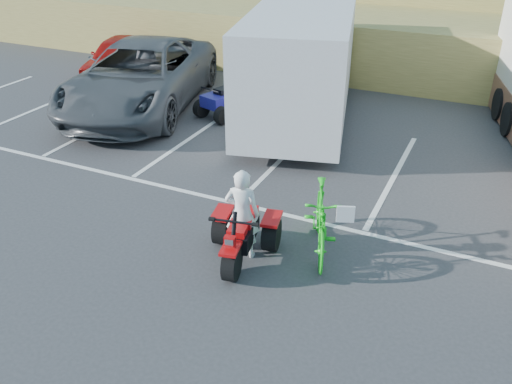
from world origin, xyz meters
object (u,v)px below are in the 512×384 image
at_px(grey_pickup, 140,76).
at_px(quad_atv_blue, 224,116).
at_px(red_trike_atv, 241,259).
at_px(green_dirt_bike, 321,220).
at_px(cargo_trailer, 300,64).
at_px(rider, 242,214).
at_px(quad_atv_green, 279,127).
at_px(red_car, 119,56).

distance_m(grey_pickup, quad_atv_blue, 2.78).
xyz_separation_m(red_trike_atv, grey_pickup, (-6.21, 5.85, 0.96)).
xyz_separation_m(green_dirt_bike, cargo_trailer, (-2.64, 5.82, 1.02)).
relative_size(red_trike_atv, rider, 0.97).
bearing_deg(grey_pickup, quad_atv_green, -11.81).
bearing_deg(quad_atv_blue, red_trike_atv, -42.19).
relative_size(green_dirt_bike, cargo_trailer, 0.30).
height_order(cargo_trailer, quad_atv_blue, cargo_trailer).
bearing_deg(red_car, quad_atv_green, -32.20).
bearing_deg(quad_atv_green, rider, -86.72).
xyz_separation_m(green_dirt_bike, quad_atv_green, (-2.98, 5.22, -0.63)).
xyz_separation_m(rider, quad_atv_blue, (-3.60, 6.07, -0.83)).
bearing_deg(rider, red_car, -54.16).
height_order(green_dirt_bike, grey_pickup, grey_pickup).
bearing_deg(rider, quad_atv_blue, -70.92).
distance_m(red_car, cargo_trailer, 7.74).
relative_size(cargo_trailer, quad_atv_blue, 4.83).
height_order(green_dirt_bike, quad_atv_green, green_dirt_bike).
bearing_deg(grey_pickup, rider, -57.33).
relative_size(rider, green_dirt_bike, 0.79).
distance_m(green_dirt_bike, quad_atv_blue, 7.22).
distance_m(rider, red_car, 12.15).
height_order(red_trike_atv, red_car, red_car).
bearing_deg(red_car, grey_pickup, -56.65).
height_order(grey_pickup, red_car, grey_pickup).
xyz_separation_m(rider, cargo_trailer, (-1.46, 6.52, 0.82)).
xyz_separation_m(green_dirt_bike, red_car, (-10.13, 7.52, 0.04)).
distance_m(green_dirt_bike, red_car, 12.61).
xyz_separation_m(green_dirt_bike, quad_atv_blue, (-4.78, 5.37, -0.63)).
relative_size(rider, quad_atv_green, 1.01).
bearing_deg(cargo_trailer, grey_pickup, 175.60).
relative_size(rider, grey_pickup, 0.24).
xyz_separation_m(rider, red_car, (-8.94, 8.22, -0.16)).
height_order(red_trike_atv, green_dirt_bike, green_dirt_bike).
bearing_deg(rider, quad_atv_green, -84.70).
relative_size(red_car, quad_atv_green, 2.40).
height_order(red_car, quad_atv_green, red_car).
relative_size(quad_atv_blue, quad_atv_green, 0.88).
height_order(rider, grey_pickup, grey_pickup).
relative_size(green_dirt_bike, grey_pickup, 0.30).
xyz_separation_m(grey_pickup, quad_atv_blue, (2.58, 0.37, -0.96)).
height_order(rider, quad_atv_green, rider).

